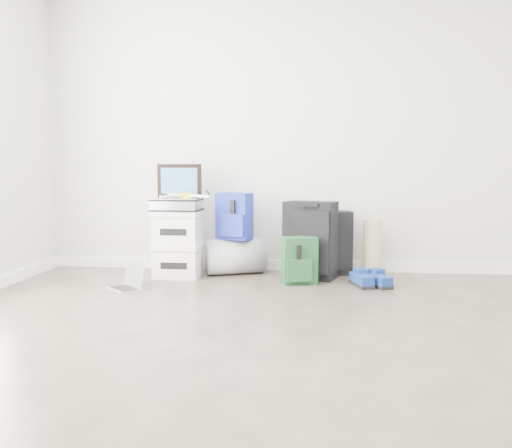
# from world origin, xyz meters

# --- Properties ---
(ground) EXTENTS (5.00, 5.00, 0.00)m
(ground) POSITION_xyz_m (0.00, 0.00, 0.00)
(ground) COLOR #332E25
(ground) RESTS_ON ground
(room_envelope) EXTENTS (4.52, 5.02, 2.71)m
(room_envelope) POSITION_xyz_m (0.00, 0.02, 1.72)
(room_envelope) COLOR silver
(room_envelope) RESTS_ON ground
(boxes_stack) EXTENTS (0.43, 0.35, 0.61)m
(boxes_stack) POSITION_xyz_m (-0.88, 2.07, 0.31)
(boxes_stack) COLOR silver
(boxes_stack) RESTS_ON ground
(briefcase) EXTENTS (0.44, 0.33, 0.12)m
(briefcase) POSITION_xyz_m (-0.88, 2.07, 0.67)
(briefcase) COLOR #B2B2B7
(briefcase) RESTS_ON boxes_stack
(painting) EXTENTS (0.41, 0.03, 0.31)m
(painting) POSITION_xyz_m (-0.88, 2.17, 0.88)
(painting) COLOR black
(painting) RESTS_ON briefcase
(drone) EXTENTS (0.52, 0.52, 0.05)m
(drone) POSITION_xyz_m (-0.80, 2.05, 0.75)
(drone) COLOR gold
(drone) RESTS_ON briefcase
(duffel_bag) EXTENTS (0.63, 0.51, 0.34)m
(duffel_bag) POSITION_xyz_m (-0.38, 2.26, 0.17)
(duffel_bag) COLOR #909298
(duffel_bag) RESTS_ON ground
(blue_backpack) EXTENTS (0.35, 0.31, 0.43)m
(blue_backpack) POSITION_xyz_m (-0.38, 2.23, 0.54)
(blue_backpack) COLOR #171E99
(blue_backpack) RESTS_ON duffel_bag
(large_suitcase) EXTENTS (0.51, 0.41, 0.70)m
(large_suitcase) POSITION_xyz_m (0.33, 2.12, 0.35)
(large_suitcase) COLOR black
(large_suitcase) RESTS_ON ground
(green_backpack) EXTENTS (0.33, 0.28, 0.41)m
(green_backpack) POSITION_xyz_m (0.24, 1.89, 0.20)
(green_backpack) COLOR #133520
(green_backpack) RESTS_ON ground
(carry_on) EXTENTS (0.41, 0.30, 0.60)m
(carry_on) POSITION_xyz_m (0.52, 2.33, 0.30)
(carry_on) COLOR black
(carry_on) RESTS_ON ground
(shoes) EXTENTS (0.36, 0.32, 0.10)m
(shoes) POSITION_xyz_m (0.84, 1.84, 0.05)
(shoes) COLOR black
(shoes) RESTS_ON ground
(rolled_rug) EXTENTS (0.17, 0.17, 0.53)m
(rolled_rug) POSITION_xyz_m (0.90, 2.29, 0.26)
(rolled_rug) COLOR #C0B287
(rolled_rug) RESTS_ON ground
(laptop) EXTENTS (0.36, 0.35, 0.21)m
(laptop) POSITION_xyz_m (-1.17, 1.53, 0.05)
(laptop) COLOR silver
(laptop) RESTS_ON ground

